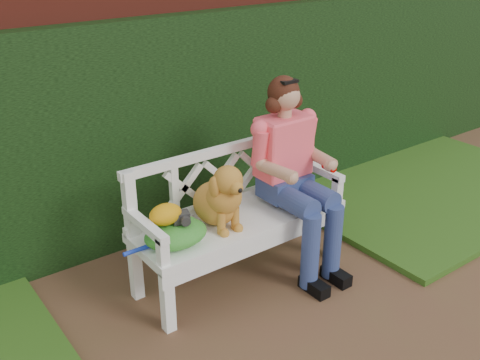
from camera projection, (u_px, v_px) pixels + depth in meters
ground at (296, 344)px, 3.35m from camera, size 60.00×60.00×0.00m
brick_wall at (136, 94)px, 4.29m from camera, size 10.00×0.30×2.20m
ivy_hedge at (152, 133)px, 4.23m from camera, size 10.00×0.18×1.70m
grass_right at (423, 187)px, 5.30m from camera, size 2.60×2.00×0.05m
garden_bench at (240, 246)px, 3.91m from camera, size 1.63×0.75×0.48m
seated_woman at (287, 177)px, 3.93m from camera, size 0.67×0.83×1.34m
dog at (218, 193)px, 3.61m from camera, size 0.33×0.43×0.46m
tennis_racket at (179, 235)px, 3.54m from camera, size 0.62×0.34×0.03m
green_bag at (176, 233)px, 3.46m from camera, size 0.49×0.44×0.14m
camera_item at (181, 217)px, 3.43m from camera, size 0.12×0.10×0.07m
baseball_glove at (165, 214)px, 3.40m from camera, size 0.24×0.20×0.13m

